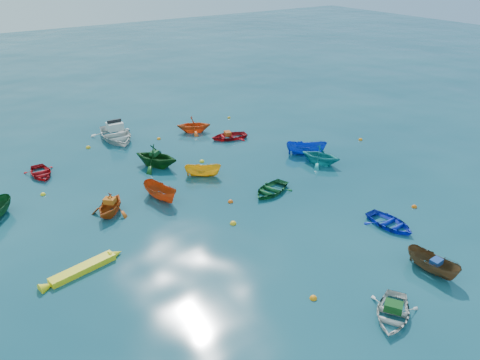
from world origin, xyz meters
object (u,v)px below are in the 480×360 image
dinghy_white_near (391,317)px  dinghy_blue_se (389,226)px  motorboat_white (116,139)px  kayak_yellow (83,271)px

dinghy_white_near → dinghy_blue_se: bearing=98.0°
motorboat_white → kayak_yellow: bearing=-113.3°
kayak_yellow → dinghy_white_near: bearing=-147.5°
kayak_yellow → motorboat_white: motorboat_white is taller
dinghy_blue_se → kayak_yellow: (-15.65, 5.51, 0.00)m
motorboat_white → dinghy_white_near: bearing=-82.6°
kayak_yellow → motorboat_white: bearing=-36.7°
dinghy_white_near → motorboat_white: (-2.39, 26.34, 0.00)m
dinghy_white_near → dinghy_blue_se: size_ratio=0.99×
dinghy_white_near → kayak_yellow: dinghy_white_near is taller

